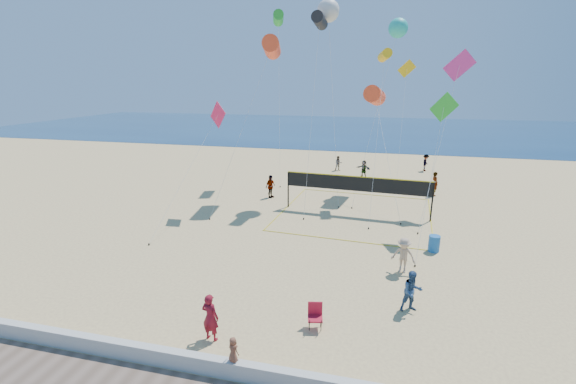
% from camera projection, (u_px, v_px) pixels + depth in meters
% --- Properties ---
extents(ground, '(120.00, 120.00, 0.00)m').
position_uv_depth(ground, '(272.00, 322.00, 14.49)').
color(ground, '#D8BD79').
rests_on(ground, ground).
extents(ocean, '(140.00, 50.00, 0.03)m').
position_uv_depth(ocean, '(362.00, 129.00, 72.38)').
color(ocean, navy).
rests_on(ocean, ground).
extents(seawall, '(32.00, 0.30, 0.60)m').
position_uv_depth(seawall, '(245.00, 371.00, 11.61)').
color(seawall, beige).
rests_on(seawall, ground).
extents(woman, '(0.70, 0.52, 1.76)m').
position_uv_depth(woman, '(210.00, 317.00, 13.30)').
color(woman, maroon).
rests_on(woman, ground).
extents(toddler, '(0.47, 0.41, 0.80)m').
position_uv_depth(toddler, '(233.00, 350.00, 11.51)').
color(toddler, brown).
rests_on(toddler, seawall).
extents(bystander_a, '(0.99, 0.88, 1.69)m').
position_uv_depth(bystander_a, '(412.00, 291.00, 15.00)').
color(bystander_a, navy).
rests_on(bystander_a, ground).
extents(bystander_b, '(1.23, 0.87, 1.73)m').
position_uv_depth(bystander_b, '(403.00, 255.00, 18.05)').
color(bystander_b, tan).
rests_on(bystander_b, ground).
extents(far_person_0, '(0.81, 1.13, 1.79)m').
position_uv_depth(far_person_0, '(270.00, 186.00, 29.70)').
color(far_person_0, gray).
rests_on(far_person_0, ground).
extents(far_person_1, '(1.51, 1.09, 1.57)m').
position_uv_depth(far_person_1, '(364.00, 169.00, 36.19)').
color(far_person_1, gray).
rests_on(far_person_1, ground).
extents(far_person_2, '(0.66, 0.81, 1.91)m').
position_uv_depth(far_person_2, '(435.00, 184.00, 30.21)').
color(far_person_2, gray).
rests_on(far_person_2, ground).
extents(far_person_3, '(0.83, 0.71, 1.48)m').
position_uv_depth(far_person_3, '(338.00, 163.00, 38.73)').
color(far_person_3, gray).
rests_on(far_person_3, ground).
extents(far_person_4, '(0.92, 1.23, 1.69)m').
position_uv_depth(far_person_4, '(426.00, 163.00, 38.53)').
color(far_person_4, gray).
rests_on(far_person_4, ground).
extents(camp_chair, '(0.62, 0.73, 1.09)m').
position_uv_depth(camp_chair, '(315.00, 314.00, 14.03)').
color(camp_chair, '#AA1328').
rests_on(camp_chair, ground).
extents(trash_barrel, '(0.75, 0.75, 0.88)m').
position_uv_depth(trash_barrel, '(434.00, 244.00, 20.39)').
color(trash_barrel, '#195CA8').
rests_on(trash_barrel, ground).
extents(volleyball_net, '(10.51, 10.37, 2.64)m').
position_uv_depth(volleyball_net, '(357.00, 188.00, 25.81)').
color(volleyball_net, black).
rests_on(volleyball_net, ground).
extents(kite_0, '(3.39, 8.17, 11.84)m').
position_uv_depth(kite_0, '(272.00, 47.00, 27.68)').
color(kite_0, '#FB4822').
rests_on(kite_0, ground).
extents(kite_1, '(0.90, 6.14, 13.27)m').
position_uv_depth(kite_1, '(320.00, 21.00, 26.42)').
color(kite_1, black).
rests_on(kite_1, ground).
extents(kite_2, '(1.05, 7.91, 10.92)m').
position_uv_depth(kite_2, '(385.00, 56.00, 27.11)').
color(kite_2, yellow).
rests_on(kite_2, ground).
extents(kite_3, '(2.37, 7.23, 7.50)m').
position_uv_depth(kite_3, '(215.00, 120.00, 25.11)').
color(kite_3, '#E11C53').
rests_on(kite_3, ground).
extents(kite_4, '(2.06, 6.00, 8.17)m').
position_uv_depth(kite_4, '(443.00, 114.00, 21.42)').
color(kite_4, green).
rests_on(kite_4, ground).
extents(kite_5, '(3.36, 6.49, 10.77)m').
position_uv_depth(kite_5, '(458.00, 71.00, 25.37)').
color(kite_5, '#CF2E8B').
rests_on(kite_5, ground).
extents(kite_6, '(2.59, 4.58, 14.36)m').
position_uv_depth(kite_6, '(328.00, 11.00, 27.51)').
color(kite_6, silver).
rests_on(kite_6, ground).
extents(kite_7, '(3.28, 8.35, 13.49)m').
position_uv_depth(kite_7, '(398.00, 28.00, 30.29)').
color(kite_7, '#23B4A7').
rests_on(kite_7, ground).
extents(kite_8, '(1.63, 4.29, 14.35)m').
position_uv_depth(kite_8, '(278.00, 18.00, 32.14)').
color(kite_8, green).
rests_on(kite_8, ground).
extents(kite_9, '(1.72, 7.16, 10.70)m').
position_uv_depth(kite_9, '(406.00, 75.00, 36.24)').
color(kite_9, yellow).
rests_on(kite_9, ground).
extents(kite_10, '(3.12, 8.98, 8.47)m').
position_uv_depth(kite_10, '(375.00, 96.00, 29.55)').
color(kite_10, '#FB4822').
rests_on(kite_10, ground).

